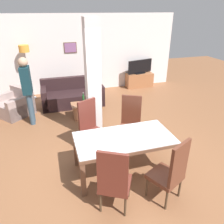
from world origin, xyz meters
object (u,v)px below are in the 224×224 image
object	(u,v)px
bottle	(83,98)
tv_stand	(139,80)
dining_chair_far_right	(130,121)
tv_screen	(140,67)
dining_chair_near_left	(114,180)
dining_table	(124,144)
dining_chair_near_right	(171,171)
standing_person	(27,87)
armchair	(15,106)
sofa	(73,96)
dining_chair_far_left	(91,126)
floor_lamp	(25,54)
coffee_table	(83,110)

from	to	relation	value
bottle	tv_stand	bearing A→B (deg)	36.81
dining_chair_far_right	tv_screen	distance (m)	4.10
dining_chair_near_left	dining_table	bearing A→B (deg)	90.00
dining_chair_near_right	bottle	distance (m)	3.59
tv_stand	tv_screen	distance (m)	0.53
tv_stand	dining_table	bearing A→B (deg)	-116.42
tv_screen	standing_person	distance (m)	4.46
dining_table	armchair	distance (m)	3.94
sofa	dining_chair_far_left	bearing A→B (deg)	91.40
dining_chair_near_left	floor_lamp	size ratio (longest dim) A/B	0.63
dining_chair_near_left	standing_person	xyz separation A→B (m)	(-1.29, 3.36, 0.46)
dining_chair_far_left	armchair	bearing A→B (deg)	-80.08
floor_lamp	dining_chair_near_right	bearing A→B (deg)	-66.97
dining_chair_near_left	floor_lamp	xyz separation A→B (m)	(-1.37, 5.27, 0.93)
coffee_table	standing_person	xyz separation A→B (m)	(-1.37, 0.05, 0.83)
dining_chair_near_left	sofa	distance (m)	4.36
dining_chair_near_right	dining_chair_near_left	distance (m)	0.90
dining_chair_far_left	tv_stand	world-z (taller)	dining_chair_far_left
dining_chair_far_right	coffee_table	xyz separation A→B (m)	(-0.81, 1.63, -0.37)
bottle	tv_screen	distance (m)	3.20
dining_table	floor_lamp	distance (m)	4.89
armchair	floor_lamp	size ratio (longest dim) A/B	0.67
dining_chair_far_right	tv_stand	size ratio (longest dim) A/B	1.08
dining_table	bottle	distance (m)	2.63
standing_person	coffee_table	bearing A→B (deg)	90.00
dining_chair_near_right	bottle	xyz separation A→B (m)	(-0.75, 3.51, -0.06)
dining_chair_far_left	sofa	world-z (taller)	dining_chair_far_left
dining_chair_near_left	tv_stand	size ratio (longest dim) A/B	1.08
dining_chair_near_left	armchair	xyz separation A→B (m)	(-1.77, 4.06, -0.31)
dining_table	dining_chair_far_left	world-z (taller)	dining_chair_far_left
dining_chair_far_left	armchair	size ratio (longest dim) A/B	0.94
dining_chair_far_left	tv_screen	bearing A→B (deg)	-153.52
dining_chair_near_right	tv_stand	size ratio (longest dim) A/B	1.08
dining_chair_near_left	bottle	size ratio (longest dim) A/B	3.98
dining_table	floor_lamp	size ratio (longest dim) A/B	1.00
sofa	dining_chair_near_left	bearing A→B (deg)	90.82
dining_chair_near_left	armchair	distance (m)	4.44
bottle	dining_chair_far_left	bearing A→B (deg)	-94.72
bottle	tv_stand	world-z (taller)	bottle
coffee_table	standing_person	size ratio (longest dim) A/B	0.35
sofa	coffee_table	distance (m)	1.06
coffee_table	tv_stand	distance (m)	3.32
dining_chair_near_right	armchair	bearing A→B (deg)	96.40
dining_chair_near_left	tv_screen	distance (m)	5.99
floor_lamp	dining_table	bearing A→B (deg)	-67.69
dining_chair_near_left	armchair	bearing A→B (deg)	142.13
dining_chair_near_right	sofa	size ratio (longest dim) A/B	0.60
dining_table	floor_lamp	world-z (taller)	floor_lamp
sofa	coffee_table	bearing A→B (deg)	97.97
standing_person	floor_lamp	bearing A→B (deg)	-175.25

